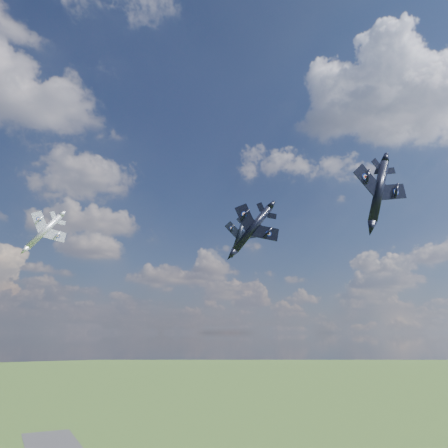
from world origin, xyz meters
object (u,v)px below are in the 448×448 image
jet_right_navy (379,192)px  jet_left_silver (44,231)px  jet_lead_navy (252,229)px  jet_high_navy (239,235)px

jet_right_navy → jet_left_silver: size_ratio=1.31×
jet_lead_navy → jet_right_navy: bearing=-34.4°
jet_lead_navy → jet_right_navy: jet_right_navy is taller
jet_right_navy → jet_left_silver: jet_right_navy is taller
jet_lead_navy → jet_right_navy: 24.83m
jet_high_navy → jet_left_silver: bearing=-153.0°
jet_lead_navy → jet_left_silver: bearing=172.1°
jet_lead_navy → jet_high_navy: jet_high_navy is taller
jet_left_silver → jet_right_navy: bearing=-42.7°
jet_right_navy → jet_high_navy: size_ratio=1.20×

